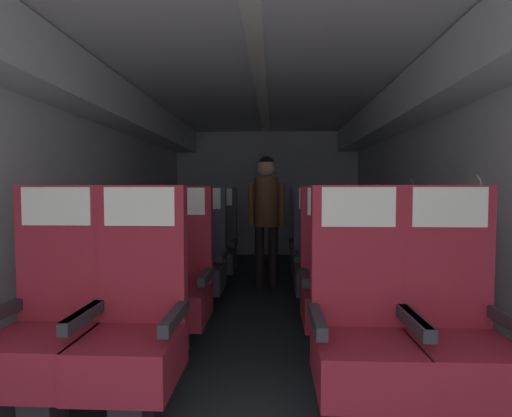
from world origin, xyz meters
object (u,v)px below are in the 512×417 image
(seat_a_right_aisle, at_px, (455,329))
(seat_b_left_window, at_px, (118,281))
(seat_a_left_aisle, at_px, (135,324))
(seat_d_left_aisle, at_px, (216,247))
(seat_d_left_window, at_px, (176,247))
(seat_c_left_aisle, at_px, (200,261))
(seat_d_right_aisle, at_px, (351,248))
(seat_a_left_window, at_px, (49,322))
(flight_attendant, at_px, (266,208))
(seat_b_right_window, at_px, (334,284))
(seat_b_left_aisle, at_px, (178,282))
(seat_c_left_window, at_px, (152,260))
(seat_c_right_window, at_px, (319,261))
(seat_d_right_window, at_px, (311,248))
(seat_c_right_aisle, at_px, (369,262))
(seat_a_right_window, at_px, (361,328))
(seat_b_right_aisle, at_px, (400,284))

(seat_a_right_aisle, height_order, seat_b_left_window, same)
(seat_a_left_aisle, distance_m, seat_a_right_aisle, 1.57)
(seat_a_right_aisle, xyz_separation_m, seat_d_left_aisle, (-1.55, 2.63, 0.00))
(seat_a_left_aisle, height_order, seat_d_left_window, same)
(seat_a_right_aisle, xyz_separation_m, seat_c_left_aisle, (-1.57, 1.75, 0.00))
(seat_d_right_aisle, bearing_deg, seat_a_left_window, -127.53)
(seat_a_left_window, bearing_deg, seat_a_left_aisle, -1.20)
(seat_d_right_aisle, distance_m, flight_attendant, 1.08)
(seat_b_right_window, xyz_separation_m, flight_attendant, (-0.52, 1.79, 0.46))
(seat_b_left_aisle, height_order, seat_c_left_window, same)
(seat_c_left_aisle, bearing_deg, seat_c_right_window, 0.74)
(seat_c_right_window, distance_m, seat_d_left_aisle, 1.40)
(seat_a_left_window, xyz_separation_m, seat_b_left_aisle, (0.44, 0.88, 0.00))
(seat_b_right_window, height_order, seat_d_right_window, same)
(seat_c_left_window, bearing_deg, seat_a_right_aisle, -40.76)
(seat_c_left_window, relative_size, seat_c_right_aisle, 1.00)
(seat_a_right_aisle, relative_size, seat_d_right_window, 1.00)
(seat_a_right_window, bearing_deg, seat_a_left_window, 179.53)
(seat_a_right_aisle, bearing_deg, seat_d_left_aisle, 120.51)
(seat_b_left_window, xyz_separation_m, seat_d_right_window, (1.57, 1.74, 0.00))
(seat_a_right_window, xyz_separation_m, seat_c_right_aisle, (0.46, 1.77, 0.00))
(seat_a_right_window, bearing_deg, seat_b_left_aisle, 141.40)
(seat_a_right_aisle, distance_m, seat_c_right_window, 1.83)
(seat_c_left_aisle, xyz_separation_m, seat_d_right_aisle, (1.58, 0.89, 0.00))
(seat_a_left_window, bearing_deg, seat_b_left_window, 90.05)
(seat_a_right_window, bearing_deg, seat_a_left_aisle, 179.83)
(seat_b_left_window, height_order, seat_c_left_aisle, same)
(seat_b_right_aisle, bearing_deg, seat_b_right_window, 179.51)
(seat_a_left_window, xyz_separation_m, flight_attendant, (1.05, 2.67, 0.46))
(seat_a_right_aisle, distance_m, seat_c_right_aisle, 1.77)
(seat_b_right_window, bearing_deg, seat_c_left_aisle, 142.58)
(seat_c_right_window, bearing_deg, seat_d_right_window, 89.49)
(seat_b_left_window, height_order, seat_b_left_aisle, same)
(seat_a_right_window, bearing_deg, seat_c_left_aisle, 122.44)
(seat_a_left_aisle, relative_size, seat_d_left_window, 1.00)
(seat_a_left_window, relative_size, seat_a_left_aisle, 1.00)
(seat_a_right_aisle, height_order, seat_d_left_window, same)
(seat_a_left_aisle, height_order, seat_a_right_window, same)
(seat_b_right_window, height_order, seat_c_left_window, same)
(seat_c_right_aisle, bearing_deg, seat_b_left_aisle, -150.83)
(seat_a_left_window, distance_m, seat_d_right_aisle, 3.32)
(seat_b_right_window, bearing_deg, seat_d_right_aisle, 75.36)
(seat_d_left_aisle, height_order, seat_d_right_window, same)
(flight_attendant, bearing_deg, seat_a_left_aisle, -81.40)
(seat_b_right_window, xyz_separation_m, seat_c_right_aisle, (0.46, 0.87, 0.00))
(seat_a_left_aisle, bearing_deg, seat_a_right_aisle, 0.05)
(seat_b_left_window, distance_m, seat_d_left_window, 1.74)
(seat_d_left_window, bearing_deg, flight_attendant, 3.00)
(seat_a_left_window, bearing_deg, seat_c_left_window, 90.40)
(seat_d_left_aisle, distance_m, seat_d_right_aisle, 1.56)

